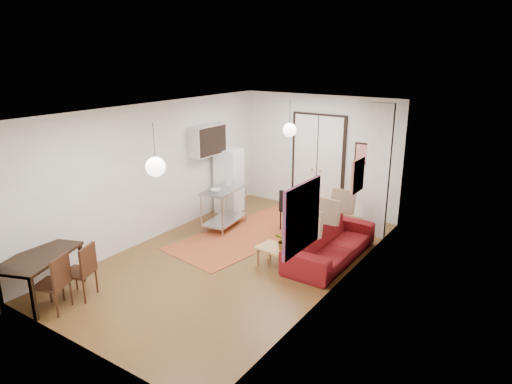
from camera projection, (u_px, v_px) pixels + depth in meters
The scene contains 27 objects.
floor at pixel (237, 257), 9.02m from camera, with size 7.00×7.00×0.00m, color brown.
ceiling at pixel (235, 109), 8.16m from camera, with size 4.20×7.00×0.02m, color silver.
wall_back at pixel (319, 154), 11.37m from camera, with size 4.20×0.02×2.90m, color silver.
wall_front at pixel (74, 251), 5.81m from camera, with size 4.20×0.02×2.90m, color silver.
wall_left at pixel (156, 171), 9.70m from camera, with size 0.02×7.00×2.90m, color silver.
wall_right at pixel (339, 207), 7.47m from camera, with size 0.02×7.00×2.90m, color silver.
double_doors at pixel (318, 164), 11.41m from camera, with size 1.44×0.06×2.50m, color white.
stub_partition at pixel (378, 172), 9.63m from camera, with size 0.50×0.10×2.90m, color silver.
wall_cabinet at pixel (207, 140), 10.67m from camera, with size 0.35×1.00×0.70m, color silver.
painting_popart at pixel (302, 217), 6.43m from camera, with size 0.05×1.00×1.00m, color red.
painting_abstract at pixel (358, 176), 8.02m from camera, with size 0.05×0.50×0.60m, color white.
poster_back at pixel (363, 153), 10.69m from camera, with size 0.40×0.03×0.50m, color red.
print_left at pixel (216, 134), 11.13m from camera, with size 0.03×0.44×0.54m, color #A16043.
pendant_back at pixel (290, 130), 9.94m from camera, with size 0.30×0.30×0.80m.
pendant_front at pixel (156, 167), 6.76m from camera, with size 0.30×0.30×0.80m.
kilim_rug at pixel (258, 230), 10.37m from camera, with size 1.62×4.33×0.01m, color #BD602F.
sofa at pixel (331, 242), 8.83m from camera, with size 0.93×2.38×0.70m, color maroon.
coffee_table at pixel (279, 251), 8.48m from camera, with size 0.91×0.57×0.38m.
potted_plant at pixel (284, 241), 8.35m from camera, with size 0.33×0.29×0.37m, color #34652D.
kitchen_counter at pixel (224, 202), 10.37m from camera, with size 0.78×1.30×0.94m.
bowl at pixel (216, 190), 10.03m from camera, with size 0.22×0.22×0.05m, color beige.
soap_bottle at pixel (229, 181), 10.47m from camera, with size 0.09×0.09×0.20m, color teal.
fridge at pixel (229, 181), 11.36m from camera, with size 0.57×0.57×1.60m, color white.
dining_table at pixel (39, 260), 7.36m from camera, with size 1.20×1.54×0.75m.
dining_chair_near at pixel (83, 265), 7.48m from camera, with size 0.57×0.68×0.93m.
dining_chair_far at pixel (56, 277), 7.09m from camera, with size 0.57×0.68×0.93m.
black_side_chair at pixel (294, 205), 10.32m from camera, with size 0.47×0.47×0.94m.
Camera 1 is at (4.90, -6.63, 3.89)m, focal length 32.00 mm.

